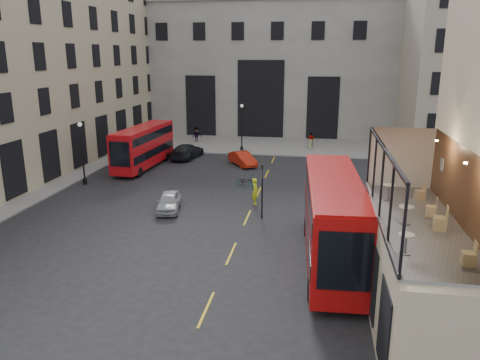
% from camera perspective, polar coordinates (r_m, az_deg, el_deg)
% --- Properties ---
extents(ground, '(140.00, 140.00, 0.00)m').
position_cam_1_polar(ground, '(21.06, 1.37, -15.95)').
color(ground, black).
rests_on(ground, ground).
extents(host_frontage, '(3.00, 11.00, 4.50)m').
position_cam_1_polar(host_frontage, '(20.23, 20.33, -11.12)').
color(host_frontage, tan).
rests_on(host_frontage, ground).
extents(cafe_floor, '(3.00, 10.00, 0.10)m').
position_cam_1_polar(cafe_floor, '(19.35, 20.95, -4.99)').
color(cafe_floor, slate).
rests_on(cafe_floor, host_frontage).
extents(gateway, '(35.00, 10.60, 18.00)m').
position_cam_1_polar(gateway, '(66.26, 3.13, 13.95)').
color(gateway, '#9A988F').
rests_on(gateway, ground).
extents(building_right, '(16.60, 18.60, 20.00)m').
position_cam_1_polar(building_right, '(60.39, 27.15, 13.18)').
color(building_right, gray).
rests_on(building_right, ground).
extents(pavement_far, '(40.00, 12.00, 0.12)m').
position_cam_1_polar(pavement_far, '(57.51, 0.86, 4.41)').
color(pavement_far, slate).
rests_on(pavement_far, ground).
extents(traffic_light_near, '(0.16, 0.20, 3.80)m').
position_cam_1_polar(traffic_light_near, '(31.22, 2.73, -0.52)').
color(traffic_light_near, black).
rests_on(traffic_light_near, ground).
extents(traffic_light_far, '(0.16, 0.20, 3.80)m').
position_cam_1_polar(traffic_light_far, '(49.79, -11.24, 5.18)').
color(traffic_light_far, black).
rests_on(traffic_light_far, ground).
extents(street_lamp_a, '(0.36, 0.36, 5.33)m').
position_cam_1_polar(street_lamp_a, '(41.68, -18.63, 2.68)').
color(street_lamp_a, black).
rests_on(street_lamp_a, ground).
extents(street_lamp_b, '(0.36, 0.36, 5.33)m').
position_cam_1_polar(street_lamp_b, '(53.21, 0.22, 6.08)').
color(street_lamp_b, black).
rests_on(street_lamp_b, ground).
extents(bus_near, '(3.29, 11.84, 4.67)m').
position_cam_1_polar(bus_near, '(25.08, 11.30, -4.34)').
color(bus_near, '#A40B0B').
rests_on(bus_near, ground).
extents(bus_far, '(2.83, 10.17, 4.01)m').
position_cam_1_polar(bus_far, '(46.42, -11.67, 4.22)').
color(bus_far, '#B30C11').
rests_on(bus_far, ground).
extents(car_a, '(2.24, 4.02, 1.29)m').
position_cam_1_polar(car_a, '(33.70, -8.68, -2.64)').
color(car_a, '#A1A4A9').
rests_on(car_a, ground).
extents(car_b, '(3.52, 4.19, 1.35)m').
position_cam_1_polar(car_b, '(46.64, 0.31, 2.61)').
color(car_b, '#B01D0A').
rests_on(car_b, ground).
extents(car_c, '(2.91, 5.56, 1.54)m').
position_cam_1_polar(car_c, '(50.13, -6.50, 3.51)').
color(car_c, black).
rests_on(car_c, ground).
extents(bicycle, '(1.57, 0.65, 0.80)m').
position_cam_1_polar(bicycle, '(39.55, 0.71, -0.13)').
color(bicycle, gray).
rests_on(bicycle, ground).
extents(cyclist, '(0.54, 0.76, 1.97)m').
position_cam_1_polar(cyclist, '(34.63, 1.85, -1.39)').
color(cyclist, '#C8DD17').
rests_on(cyclist, ground).
extents(pedestrian_a, '(1.11, 1.01, 1.86)m').
position_cam_1_polar(pedestrian_a, '(50.07, -13.99, 3.33)').
color(pedestrian_a, gray).
rests_on(pedestrian_a, ground).
extents(pedestrian_b, '(1.39, 1.42, 1.95)m').
position_cam_1_polar(pedestrian_b, '(58.81, -5.30, 5.50)').
color(pedestrian_b, gray).
rests_on(pedestrian_b, ground).
extents(pedestrian_c, '(1.09, 0.61, 1.76)m').
position_cam_1_polar(pedestrian_c, '(56.32, 8.70, 4.85)').
color(pedestrian_c, gray).
rests_on(pedestrian_c, ground).
extents(pedestrian_d, '(0.94, 0.98, 1.69)m').
position_cam_1_polar(pedestrian_d, '(54.78, 8.55, 4.53)').
color(pedestrian_d, gray).
rests_on(pedestrian_d, ground).
extents(pedestrian_e, '(0.58, 0.67, 1.56)m').
position_cam_1_polar(pedestrian_e, '(46.46, -13.86, 2.24)').
color(pedestrian_e, gray).
rests_on(pedestrian_e, ground).
extents(cafe_table_near, '(0.53, 0.53, 0.66)m').
position_cam_1_polar(cafe_table_near, '(16.16, 19.58, -6.99)').
color(cafe_table_near, beige).
rests_on(cafe_table_near, cafe_floor).
extents(cafe_table_mid, '(0.56, 0.56, 0.70)m').
position_cam_1_polar(cafe_table_mid, '(18.87, 19.56, -3.71)').
color(cafe_table_mid, silver).
rests_on(cafe_table_mid, cafe_floor).
extents(cafe_table_far, '(0.58, 0.58, 0.73)m').
position_cam_1_polar(cafe_table_far, '(21.61, 17.70, -1.13)').
color(cafe_table_far, beige).
rests_on(cafe_table_far, cafe_floor).
extents(cafe_chair_a, '(0.41, 0.41, 0.79)m').
position_cam_1_polar(cafe_chair_a, '(16.13, 26.10, -8.53)').
color(cafe_chair_a, '#D4BE7A').
rests_on(cafe_chair_a, cafe_floor).
extents(cafe_chair_b, '(0.52, 0.52, 0.93)m').
position_cam_1_polar(cafe_chair_b, '(18.76, 23.23, -4.79)').
color(cafe_chair_b, tan).
rests_on(cafe_chair_b, cafe_floor).
extents(cafe_chair_c, '(0.48, 0.48, 0.80)m').
position_cam_1_polar(cafe_chair_c, '(20.13, 22.30, -3.47)').
color(cafe_chair_c, '#DAB67E').
rests_on(cafe_chair_c, cafe_floor).
extents(cafe_chair_d, '(0.47, 0.47, 0.78)m').
position_cam_1_polar(cafe_chair_d, '(22.25, 21.10, -1.64)').
color(cafe_chair_d, tan).
rests_on(cafe_chair_d, cafe_floor).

